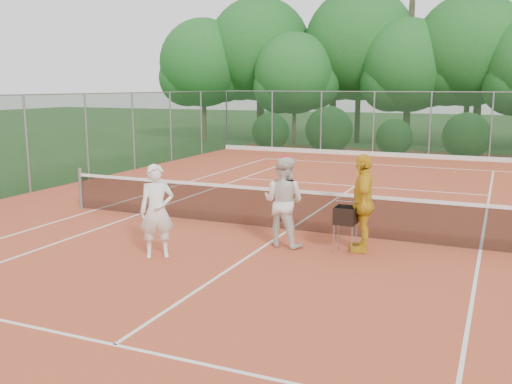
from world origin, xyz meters
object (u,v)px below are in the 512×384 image
Objects in this scene: player_center_grp at (284,201)px; player_white at (157,211)px; ball_hopper at (346,216)px; player_yellow at (363,203)px.

player_white is at bearing -139.36° from player_center_grp.
player_white is 2.58m from player_center_grp.
player_white is 1.94× the size of ball_hopper.
player_yellow reaches higher than player_center_grp.
player_yellow is 0.44m from ball_hopper.
player_white is at bearing -74.28° from player_yellow.
player_yellow is 2.10× the size of ball_hopper.
player_yellow is at bearing 9.78° from player_center_grp.
player_yellow is at bearing 18.49° from ball_hopper.
player_yellow is at bearing -4.92° from player_white.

